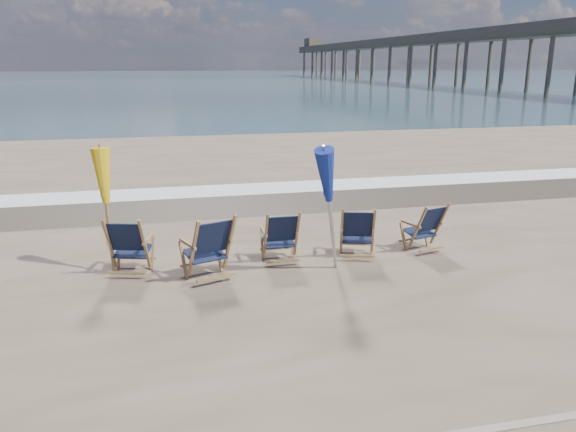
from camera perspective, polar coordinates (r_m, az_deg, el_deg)
The scene contains 11 objects.
ocean at distance 134.13m, azimuth -12.59°, elevation 13.55°, with size 400.00×400.00×0.00m, color #3B5561.
surf_foam at distance 14.86m, azimuth -5.33°, elevation 2.70°, with size 200.00×1.40×0.01m, color silver.
wet_sand_strip at distance 13.42m, azimuth -4.45°, elevation 1.34°, with size 200.00×2.60×0.00m, color #42362A.
beach_chair_0 at distance 8.92m, azimuth -14.35°, elevation -3.06°, with size 0.63×0.70×0.98m, color black, non-canonical shape.
beach_chair_1 at distance 8.64m, azimuth -5.95°, elevation -2.95°, with size 0.68×0.76×1.06m, color black, non-canonical shape.
beach_chair_2 at distance 9.24m, azimuth 0.92°, elevation -2.09°, with size 0.60×0.67×0.93m, color black, non-canonical shape.
beach_chair_3 at distance 9.50m, azimuth 8.65°, elevation -1.75°, with size 0.60×0.68×0.94m, color black, non-canonical shape.
beach_chair_4 at distance 10.23m, azimuth 15.16°, elevation -0.98°, with size 0.58×0.65×0.90m, color black, non-canonical shape.
umbrella_yellow at distance 9.02m, azimuth -18.10°, elevation 3.20°, with size 0.30×0.30×1.97m.
umbrella_blue at distance 8.48m, azimuth 4.47°, elevation 4.30°, with size 0.30×0.30×2.14m.
fishing_pier at distance 89.49m, azimuth 13.97°, elevation 15.76°, with size 4.40×140.00×9.30m, color brown, non-canonical shape.
Camera 1 is at (-1.92, -6.08, 3.22)m, focal length 35.00 mm.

